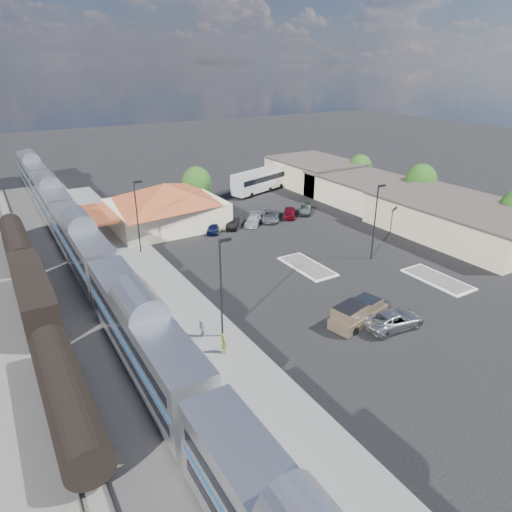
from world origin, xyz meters
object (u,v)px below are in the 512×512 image
station_depot (165,205)px  suv (394,320)px  pickup_truck (359,313)px  coach_bus (260,180)px

station_depot → suv: station_depot is taller
pickup_truck → suv: bearing=-150.4°
suv → pickup_truck: bearing=47.0°
station_depot → pickup_truck: station_depot is taller
pickup_truck → coach_bus: (15.82, 42.74, 1.33)m
station_depot → suv: 37.14m
station_depot → pickup_truck: bearing=-81.3°
suv → coach_bus: coach_bus is taller
suv → coach_bus: 47.12m
station_depot → coach_bus: size_ratio=1.43×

